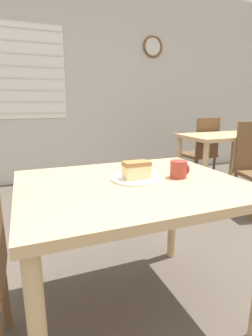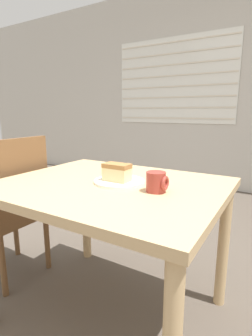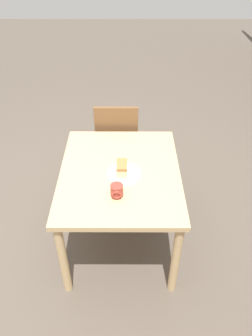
{
  "view_description": "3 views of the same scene",
  "coord_description": "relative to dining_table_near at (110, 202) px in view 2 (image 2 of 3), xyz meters",
  "views": [
    {
      "loc": [
        -0.48,
        -0.89,
        1.11
      ],
      "look_at": [
        -0.02,
        0.29,
        0.8
      ],
      "focal_mm": 28.0,
      "sensor_mm": 36.0,
      "label": 1
    },
    {
      "loc": [
        0.7,
        -0.78,
        1.08
      ],
      "look_at": [
        0.05,
        0.29,
        0.81
      ],
      "focal_mm": 28.0,
      "sensor_mm": 36.0,
      "label": 2
    },
    {
      "loc": [
        1.83,
        0.29,
        2.25
      ],
      "look_at": [
        0.05,
        0.28,
        0.82
      ],
      "focal_mm": 35.0,
      "sensor_mm": 36.0,
      "label": 3
    }
  ],
  "objects": [
    {
      "name": "wall_back",
      "position": [
        -0.0,
        2.79,
        0.76
      ],
      "size": [
        10.0,
        0.1,
        2.8
      ],
      "color": "beige",
      "rests_on": "ground_plane"
    },
    {
      "name": "plate",
      "position": [
        0.04,
        0.03,
        0.1
      ],
      "size": [
        0.25,
        0.25,
        0.01
      ],
      "color": "white",
      "rests_on": "dining_table_near"
    },
    {
      "name": "cake_slice",
      "position": [
        0.03,
        0.02,
        0.15
      ],
      "size": [
        0.13,
        0.08,
        0.08
      ],
      "color": "beige",
      "rests_on": "plate"
    },
    {
      "name": "chair_near_window",
      "position": [
        -0.72,
        -0.04,
        -0.15
      ],
      "size": [
        0.4,
        0.4,
        0.93
      ],
      "rotation": [
        0.0,
        0.0,
        -1.57
      ],
      "color": "brown",
      "rests_on": "ground_plane"
    },
    {
      "name": "dining_table_near",
      "position": [
        0.0,
        0.0,
        0.0
      ],
      "size": [
        1.07,
        0.87,
        0.74
      ],
      "color": "tan",
      "rests_on": "ground_plane"
    },
    {
      "name": "coffee_mug",
      "position": [
        0.26,
        -0.02,
        0.14
      ],
      "size": [
        0.09,
        0.09,
        0.09
      ],
      "color": "#9E382D",
      "rests_on": "dining_table_near"
    }
  ]
}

